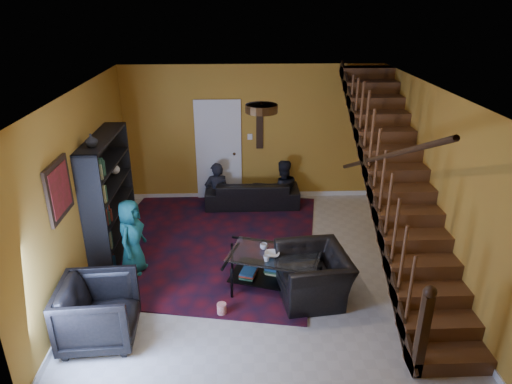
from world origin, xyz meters
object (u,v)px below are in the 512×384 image
armchair_left (99,312)px  armchair_right (313,275)px  bookshelf (110,198)px  coffee_table (274,266)px  sofa (252,193)px

armchair_left → armchair_right: 2.91m
armchair_left → armchair_right: size_ratio=0.85×
bookshelf → armchair_right: (3.15, -1.43, -0.62)m
armchair_right → coffee_table: bearing=-128.8°
sofa → armchair_left: bearing=62.9°
bookshelf → coffee_table: bookshelf is taller
sofa → armchair_left: (-2.03, -3.94, 0.14)m
sofa → armchair_right: size_ratio=1.78×
sofa → coffee_table: (0.24, -2.81, 0.02)m
armchair_left → coffee_table: (2.27, 1.13, -0.12)m
bookshelf → sofa: 3.01m
bookshelf → sofa: size_ratio=1.05×
bookshelf → coffee_table: (2.62, -1.11, -0.67)m
bookshelf → armchair_left: bearing=-81.0°
bookshelf → sofa: bearing=35.5°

